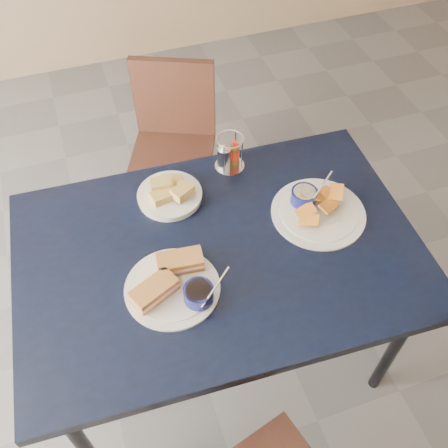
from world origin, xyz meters
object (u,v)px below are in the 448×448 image
object	(u,v)px
dining_table	(219,260)
chair_far	(167,135)
sandwich_plate	(175,283)
plantain_plate	(314,207)
condiment_caddy	(228,155)
bread_basket	(170,194)

from	to	relation	value
dining_table	chair_far	size ratio (longest dim) A/B	1.65
sandwich_plate	plantain_plate	world-z (taller)	same
dining_table	condiment_caddy	bearing A→B (deg)	66.36
dining_table	chair_far	bearing A→B (deg)	87.11
dining_table	plantain_plate	xyz separation A→B (m)	(0.36, 0.05, 0.08)
chair_far	plantain_plate	distance (m)	0.98
plantain_plate	bread_basket	world-z (taller)	plantain_plate
sandwich_plate	bread_basket	world-z (taller)	sandwich_plate
sandwich_plate	bread_basket	distance (m)	0.37
chair_far	condiment_caddy	size ratio (longest dim) A/B	5.97
dining_table	sandwich_plate	xyz separation A→B (m)	(-0.17, -0.09, 0.08)
sandwich_plate	plantain_plate	xyz separation A→B (m)	(0.53, 0.15, -0.01)
chair_far	bread_basket	xyz separation A→B (m)	(-0.14, -0.66, 0.31)
sandwich_plate	condiment_caddy	bearing A→B (deg)	53.89
dining_table	bread_basket	world-z (taller)	bread_basket
dining_table	condiment_caddy	size ratio (longest dim) A/B	9.83
condiment_caddy	bread_basket	bearing A→B (deg)	-160.95
bread_basket	condiment_caddy	size ratio (longest dim) A/B	1.63
plantain_plate	condiment_caddy	bearing A→B (deg)	124.45
sandwich_plate	plantain_plate	distance (m)	0.55
chair_far	sandwich_plate	distance (m)	1.09
bread_basket	condiment_caddy	bearing A→B (deg)	19.05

